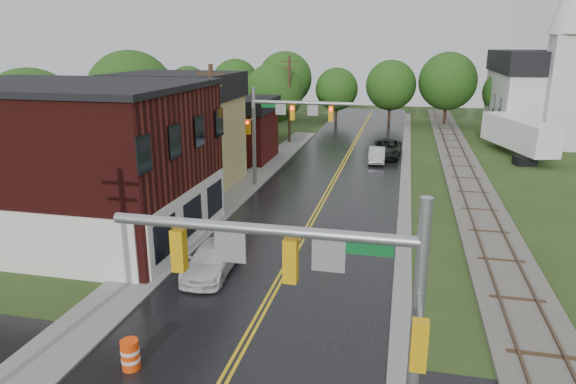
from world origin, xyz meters
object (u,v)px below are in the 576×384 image
(utility_pole_b, at_px, (213,133))
(utility_pole_c, at_px, (289,98))
(tree_left_a, at_px, (33,120))
(semi_trailer, at_px, (518,134))
(construction_barrel, at_px, (130,355))
(suv_dark, at_px, (386,149))
(traffic_signal_far, at_px, (282,120))
(tree_left_c, at_px, (211,103))
(tree_left_e, at_px, (275,95))
(church, at_px, (547,84))
(pickup_white, at_px, (212,260))
(brick_building, at_px, (67,161))
(traffic_signal_near, at_px, (323,285))
(sedan_silver, at_px, (377,155))
(tree_left_b, at_px, (133,98))

(utility_pole_b, xyz_separation_m, utility_pole_c, (0.00, 22.00, 0.00))
(tree_left_a, xyz_separation_m, semi_trailer, (35.29, 20.50, -3.03))
(tree_left_a, height_order, construction_barrel, tree_left_a)
(utility_pole_c, height_order, suv_dark, utility_pole_c)
(traffic_signal_far, bearing_deg, utility_pole_b, -123.68)
(tree_left_c, height_order, construction_barrel, tree_left_c)
(traffic_signal_far, height_order, construction_barrel, traffic_signal_far)
(suv_dark, distance_m, construction_barrel, 35.30)
(tree_left_e, distance_m, construction_barrel, 42.02)
(tree_left_a, bearing_deg, church, 38.63)
(church, xyz_separation_m, semi_trailer, (-4.56, -11.34, -3.75))
(utility_pole_c, distance_m, pickup_white, 32.53)
(semi_trailer, bearing_deg, brick_building, -135.54)
(church, xyz_separation_m, tree_left_e, (-28.85, -7.84, -1.02))
(brick_building, xyz_separation_m, suv_dark, (15.98, 24.14, -3.37))
(traffic_signal_near, distance_m, suv_dark, 37.38)
(brick_building, distance_m, tree_left_e, 31.12)
(tree_left_c, distance_m, semi_trailer, 29.49)
(church, bearing_deg, utility_pole_b, -130.18)
(utility_pole_b, relative_size, pickup_white, 1.95)
(traffic_signal_near, bearing_deg, suv_dark, 89.96)
(traffic_signal_far, relative_size, suv_dark, 1.31)
(tree_left_c, bearing_deg, utility_pole_b, -68.51)
(traffic_signal_near, xyz_separation_m, semi_trailer, (11.97, 40.40, -2.88))
(utility_pole_c, relative_size, tree_left_e, 1.10)
(tree_left_a, distance_m, pickup_white, 19.91)
(semi_trailer, bearing_deg, pickup_white, -121.45)
(tree_left_a, height_order, suv_dark, tree_left_a)
(utility_pole_c, height_order, semi_trailer, utility_pole_c)
(brick_building, distance_m, semi_trailer, 39.17)
(sedan_silver, bearing_deg, church, 42.47)
(church, relative_size, construction_barrel, 19.12)
(traffic_signal_near, height_order, tree_left_b, tree_left_b)
(utility_pole_b, xyz_separation_m, suv_dark, (10.30, 17.14, -3.94))
(semi_trailer, bearing_deg, tree_left_b, -162.49)
(brick_building, bearing_deg, tree_left_b, 107.61)
(sedan_silver, bearing_deg, tree_left_c, 166.84)
(utility_pole_b, bearing_deg, tree_left_a, -179.55)
(utility_pole_b, relative_size, utility_pole_c, 1.00)
(traffic_signal_far, xyz_separation_m, utility_pole_b, (-3.33, -5.00, -0.25))
(tree_left_a, height_order, tree_left_b, tree_left_b)
(brick_building, height_order, tree_left_a, tree_left_a)
(utility_pole_b, relative_size, construction_barrel, 8.61)
(tree_left_c, height_order, pickup_white, tree_left_c)
(church, xyz_separation_m, utility_pole_b, (-26.80, -31.74, -1.11))
(tree_left_e, bearing_deg, utility_pole_c, -42.84)
(brick_building, height_order, tree_left_b, tree_left_b)
(pickup_white, distance_m, construction_barrel, 7.44)
(tree_left_c, bearing_deg, utility_pole_c, 30.20)
(brick_building, relative_size, tree_left_b, 1.48)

